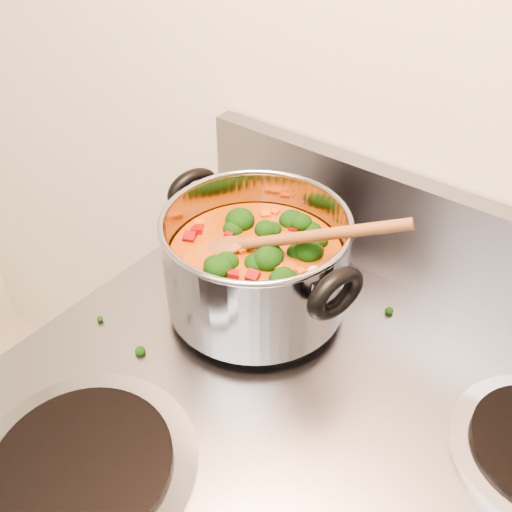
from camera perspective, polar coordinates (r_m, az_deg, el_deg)
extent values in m
cube|color=gray|center=(0.79, 19.18, 0.51)|extent=(0.78, 0.03, 0.16)
cylinder|color=#A5A5AD|center=(0.65, -16.87, -19.63)|extent=(0.24, 0.24, 0.01)
cylinder|color=black|center=(0.64, -17.01, -19.25)|extent=(0.19, 0.19, 0.01)
cylinder|color=#A5A5AD|center=(0.78, 0.77, -4.68)|extent=(0.20, 0.20, 0.01)
cylinder|color=black|center=(0.77, 0.78, -4.26)|extent=(0.15, 0.15, 0.01)
cylinder|color=gray|center=(0.72, 0.00, -0.55)|extent=(0.23, 0.23, 0.13)
torus|color=gray|center=(0.68, 0.00, 3.52)|extent=(0.24, 0.24, 0.01)
cylinder|color=#91360D|center=(0.74, 0.00, -1.94)|extent=(0.22, 0.22, 0.08)
torus|color=black|center=(0.79, -6.32, 6.60)|extent=(0.04, 0.08, 0.08)
torus|color=black|center=(0.62, 7.96, -3.75)|extent=(0.04, 0.08, 0.08)
ellipsoid|color=black|center=(0.78, -0.89, 4.20)|extent=(0.04, 0.04, 0.03)
ellipsoid|color=black|center=(0.78, -3.50, 4.22)|extent=(0.04, 0.04, 0.03)
ellipsoid|color=black|center=(0.74, -0.62, 2.39)|extent=(0.04, 0.04, 0.03)
ellipsoid|color=black|center=(0.67, 4.02, -2.88)|extent=(0.04, 0.04, 0.03)
ellipsoid|color=black|center=(0.76, 0.50, 3.09)|extent=(0.04, 0.04, 0.03)
ellipsoid|color=black|center=(0.68, 6.52, -1.83)|extent=(0.04, 0.04, 0.03)
ellipsoid|color=black|center=(0.72, 6.33, 0.80)|extent=(0.04, 0.04, 0.03)
ellipsoid|color=black|center=(0.64, 2.39, -4.61)|extent=(0.04, 0.04, 0.03)
ellipsoid|color=black|center=(0.76, -4.62, 3.09)|extent=(0.04, 0.04, 0.03)
ellipsoid|color=black|center=(0.72, 2.50, 0.90)|extent=(0.04, 0.04, 0.03)
ellipsoid|color=maroon|center=(0.70, -2.20, -0.48)|extent=(0.01, 0.01, 0.01)
ellipsoid|color=maroon|center=(0.77, 4.68, 3.82)|extent=(0.01, 0.01, 0.01)
ellipsoid|color=maroon|center=(0.72, -4.82, 0.67)|extent=(0.01, 0.01, 0.01)
ellipsoid|color=maroon|center=(0.78, -1.35, 4.37)|extent=(0.01, 0.01, 0.01)
ellipsoid|color=maroon|center=(0.76, -2.89, 2.98)|extent=(0.01, 0.01, 0.01)
ellipsoid|color=maroon|center=(0.76, -2.61, 3.18)|extent=(0.01, 0.01, 0.01)
ellipsoid|color=maroon|center=(0.75, -0.51, 2.75)|extent=(0.01, 0.01, 0.01)
ellipsoid|color=maroon|center=(0.67, -5.16, -2.98)|extent=(0.01, 0.01, 0.01)
ellipsoid|color=maroon|center=(0.67, -5.80, -2.59)|extent=(0.01, 0.01, 0.01)
ellipsoid|color=maroon|center=(0.69, 2.12, -0.89)|extent=(0.01, 0.01, 0.01)
ellipsoid|color=#C7430B|center=(0.72, -0.38, 0.77)|extent=(0.01, 0.01, 0.01)
ellipsoid|color=#C7430B|center=(0.65, -3.36, -4.13)|extent=(0.01, 0.01, 0.01)
ellipsoid|color=#C7430B|center=(0.71, -2.72, 0.09)|extent=(0.01, 0.01, 0.01)
ellipsoid|color=#C7430B|center=(0.73, 6.17, 1.43)|extent=(0.01, 0.01, 0.01)
ellipsoid|color=#C7430B|center=(0.69, -7.37, -1.44)|extent=(0.01, 0.01, 0.01)
ellipsoid|color=#C7430B|center=(0.71, -4.69, 0.42)|extent=(0.01, 0.01, 0.01)
ellipsoid|color=#C7430B|center=(0.76, -1.86, 3.47)|extent=(0.01, 0.01, 0.01)
ellipsoid|color=#C7430B|center=(0.77, -2.47, 3.85)|extent=(0.01, 0.01, 0.01)
ellipsoid|color=#C7430B|center=(0.72, -3.10, 0.65)|extent=(0.01, 0.01, 0.01)
ellipsoid|color=#C7430B|center=(0.68, -5.15, -1.67)|extent=(0.01, 0.01, 0.01)
ellipsoid|color=tan|center=(0.66, 3.73, -3.38)|extent=(0.02, 0.02, 0.01)
ellipsoid|color=tan|center=(0.79, -1.67, 4.70)|extent=(0.02, 0.02, 0.01)
ellipsoid|color=tan|center=(0.67, 5.88, -2.95)|extent=(0.02, 0.02, 0.01)
ellipsoid|color=tan|center=(0.74, 6.65, 1.96)|extent=(0.02, 0.02, 0.01)
ellipsoid|color=tan|center=(0.78, -1.27, 4.46)|extent=(0.02, 0.02, 0.01)
ellipsoid|color=tan|center=(0.77, -0.12, 3.61)|extent=(0.02, 0.02, 0.01)
ellipsoid|color=tan|center=(0.78, 2.51, 4.07)|extent=(0.02, 0.02, 0.01)
ellipsoid|color=tan|center=(0.73, 5.95, 1.12)|extent=(0.02, 0.02, 0.01)
ellipsoid|color=brown|center=(0.72, -3.45, 0.90)|extent=(0.08, 0.07, 0.04)
cylinder|color=brown|center=(0.68, 5.51, 1.99)|extent=(0.22, 0.10, 0.09)
ellipsoid|color=black|center=(0.71, -11.88, -11.34)|extent=(0.01, 0.01, 0.01)
ellipsoid|color=black|center=(0.74, -15.72, -9.37)|extent=(0.01, 0.01, 0.01)
ellipsoid|color=black|center=(0.66, 4.59, -16.03)|extent=(0.01, 0.01, 0.01)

